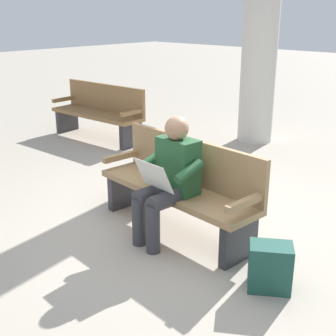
{
  "coord_description": "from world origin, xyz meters",
  "views": [
    {
      "loc": [
        -2.75,
        3.06,
        2.08
      ],
      "look_at": [
        -0.04,
        0.15,
        0.7
      ],
      "focal_mm": 48.94,
      "sensor_mm": 36.0,
      "label": 1
    }
  ],
  "objects_px": {
    "backpack": "(270,267)",
    "bench_far": "(99,111)",
    "support_pillar": "(262,9)",
    "bench_near": "(181,185)",
    "person_seated": "(169,177)"
  },
  "relations": [
    {
      "from": "backpack",
      "to": "bench_far",
      "type": "bearing_deg",
      "value": -23.49
    },
    {
      "from": "bench_far",
      "to": "support_pillar",
      "type": "bearing_deg",
      "value": -143.39
    },
    {
      "from": "bench_near",
      "to": "bench_far",
      "type": "bearing_deg",
      "value": -21.86
    },
    {
      "from": "person_seated",
      "to": "bench_far",
      "type": "relative_size",
      "value": 0.65
    },
    {
      "from": "person_seated",
      "to": "backpack",
      "type": "height_order",
      "value": "person_seated"
    },
    {
      "from": "person_seated",
      "to": "backpack",
      "type": "xyz_separation_m",
      "value": [
        -1.14,
        0.08,
        -0.44
      ]
    },
    {
      "from": "person_seated",
      "to": "bench_near",
      "type": "bearing_deg",
      "value": -69.79
    },
    {
      "from": "backpack",
      "to": "support_pillar",
      "type": "xyz_separation_m",
      "value": [
        2.46,
        -3.6,
        1.89
      ]
    },
    {
      "from": "person_seated",
      "to": "backpack",
      "type": "relative_size",
      "value": 2.95
    },
    {
      "from": "support_pillar",
      "to": "person_seated",
      "type": "bearing_deg",
      "value": 110.55
    },
    {
      "from": "support_pillar",
      "to": "bench_far",
      "type": "bearing_deg",
      "value": 39.42
    },
    {
      "from": "bench_near",
      "to": "support_pillar",
      "type": "distance_m",
      "value": 3.87
    },
    {
      "from": "person_seated",
      "to": "bench_far",
      "type": "xyz_separation_m",
      "value": [
        3.33,
        -1.87,
        -0.17
      ]
    },
    {
      "from": "bench_near",
      "to": "person_seated",
      "type": "relative_size",
      "value": 1.55
    },
    {
      "from": "support_pillar",
      "to": "bench_near",
      "type": "bearing_deg",
      "value": 110.9
    }
  ]
}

